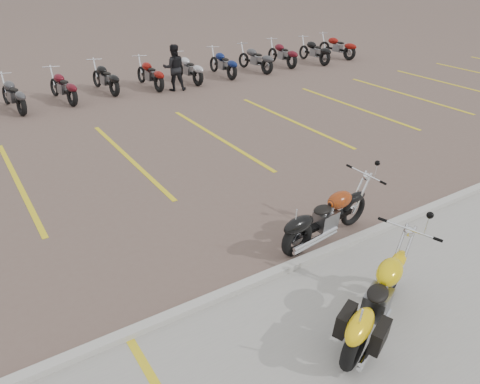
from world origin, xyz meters
name	(u,v)px	position (x,y,z in m)	size (l,w,h in m)	color
ground	(203,227)	(0.00, 0.00, 0.00)	(100.00, 100.00, 0.00)	brown
curb	(261,279)	(0.00, -2.00, 0.06)	(60.00, 0.18, 0.12)	#ADAAA3
parking_stripes	(129,158)	(0.00, 4.00, 0.00)	(38.00, 5.50, 0.01)	gold
yellow_cruiser	(374,303)	(0.70, -3.72, 0.48)	(2.21, 1.11, 0.97)	black
flame_cruiser	(324,219)	(1.66, -1.61, 0.46)	(2.23, 0.45, 0.92)	black
person_b	(174,68)	(3.86, 9.24, 0.85)	(0.83, 0.65, 1.71)	black
bg_bike_row	(128,76)	(2.36, 10.18, 0.55)	(22.19, 2.03, 1.10)	black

